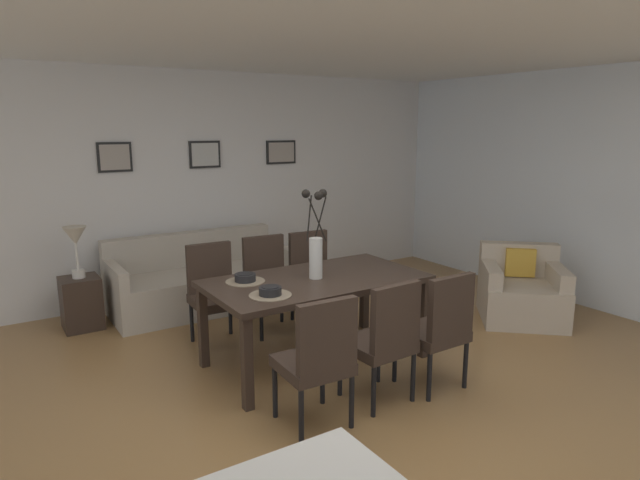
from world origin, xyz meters
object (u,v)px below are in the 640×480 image
(table_lamp, at_px, (75,241))
(armchair, at_px, (522,292))
(dining_table, at_px, (316,287))
(bowl_near_left, at_px, (270,290))
(framed_picture_right, at_px, (281,152))
(framed_picture_left, at_px, (115,157))
(dining_chair_near_left, at_px, (318,356))
(centerpiece_vase, at_px, (316,245))
(framed_picture_center, at_px, (205,154))
(dining_chair_near_right, at_px, (214,289))
(dining_chair_far_right, at_px, (268,279))
(sofa, at_px, (201,282))
(dining_chair_far_left, at_px, (384,336))
(side_table, at_px, (81,303))
(bowl_near_right, at_px, (245,277))
(dining_chair_mid_right, at_px, (313,273))
(dining_chair_mid_left, at_px, (439,325))

(table_lamp, relative_size, armchair, 0.45)
(dining_table, height_order, bowl_near_left, bowl_near_left)
(framed_picture_right, bearing_deg, framed_picture_left, 180.00)
(dining_chair_near_left, distance_m, centerpiece_vase, 1.17)
(dining_chair_near_left, xyz_separation_m, framed_picture_center, (0.55, 3.30, 1.14))
(dining_chair_near_right, distance_m, dining_chair_far_right, 0.58)
(bowl_near_left, xyz_separation_m, sofa, (0.24, 2.13, -0.50))
(dining_chair_far_left, xyz_separation_m, side_table, (-1.56, 2.79, -0.25))
(table_lamp, height_order, framed_picture_left, framed_picture_left)
(framed_picture_right, bearing_deg, armchair, -62.83)
(dining_chair_near_right, relative_size, table_lamp, 1.80)
(centerpiece_vase, relative_size, armchair, 0.65)
(dining_chair_near_left, bearing_deg, side_table, 109.25)
(bowl_near_left, bearing_deg, framed_picture_left, 100.09)
(bowl_near_left, bearing_deg, dining_table, 21.96)
(framed_picture_left, bearing_deg, dining_chair_far_left, -72.38)
(dining_chair_far_left, relative_size, framed_picture_right, 2.26)
(armchair, relative_size, framed_picture_left, 3.19)
(dining_chair_near_right, bearing_deg, dining_chair_far_left, -71.49)
(bowl_near_right, xyz_separation_m, side_table, (-0.99, 1.70, -0.52))
(dining_chair_near_right, bearing_deg, bowl_near_left, -89.37)
(dining_chair_far_right, distance_m, framed_picture_right, 2.12)
(bowl_near_left, relative_size, framed_picture_center, 0.46)
(sofa, distance_m, framed_picture_left, 1.62)
(dining_chair_mid_right, height_order, sofa, dining_chair_mid_right)
(dining_table, xyz_separation_m, dining_chair_near_left, (-0.55, -0.90, -0.15))
(sofa, bearing_deg, bowl_near_right, -97.98)
(bowl_near_right, height_order, framed_picture_left, framed_picture_left)
(table_lamp, bearing_deg, dining_chair_mid_right, -27.30)
(dining_chair_far_left, height_order, table_lamp, table_lamp)
(bowl_near_right, bearing_deg, armchair, -9.31)
(dining_chair_near_left, distance_m, table_lamp, 3.01)
(side_table, height_order, armchair, armchair)
(framed_picture_left, bearing_deg, dining_table, -67.25)
(dining_chair_near_left, relative_size, bowl_near_left, 5.41)
(dining_chair_far_right, xyz_separation_m, sofa, (-0.33, 1.00, -0.23))
(dining_chair_mid_right, relative_size, sofa, 0.48)
(dining_chair_mid_left, distance_m, dining_chair_mid_right, 1.78)
(dining_chair_mid_right, bearing_deg, bowl_near_left, -134.36)
(centerpiece_vase, bearing_deg, dining_chair_near_right, 122.29)
(dining_chair_mid_right, distance_m, framed_picture_left, 2.45)
(sofa, bearing_deg, dining_table, -81.01)
(dining_chair_near_left, distance_m, framed_picture_right, 3.82)
(dining_chair_far_right, distance_m, centerpiece_vase, 1.04)
(centerpiece_vase, relative_size, sofa, 0.38)
(dining_table, bearing_deg, dining_chair_near_left, -121.47)
(dining_chair_far_left, distance_m, dining_chair_far_right, 1.77)
(bowl_near_left, distance_m, bowl_near_right, 0.44)
(side_table, relative_size, framed_picture_right, 1.28)
(dining_chair_far_left, distance_m, framed_picture_center, 3.46)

